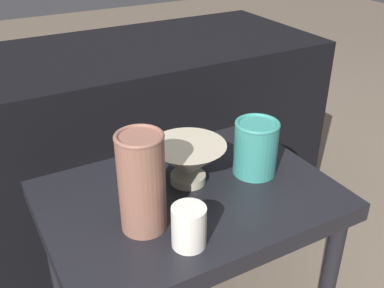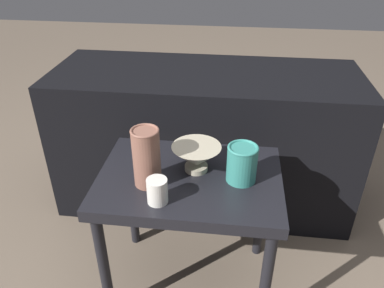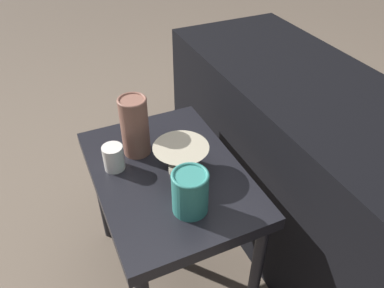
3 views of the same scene
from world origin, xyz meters
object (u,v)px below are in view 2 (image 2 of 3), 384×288
(bowl, at_px, (196,157))
(cup, at_px, (157,191))
(vase_colorful_right, at_px, (242,163))
(vase_textured_left, at_px, (146,157))

(bowl, bearing_deg, cup, -118.23)
(bowl, height_order, vase_colorful_right, vase_colorful_right)
(vase_textured_left, relative_size, cup, 2.45)
(bowl, distance_m, cup, 0.20)
(vase_textured_left, xyz_separation_m, cup, (0.05, -0.08, -0.06))
(bowl, distance_m, vase_colorful_right, 0.15)
(vase_colorful_right, bearing_deg, cup, -150.15)
(bowl, relative_size, cup, 2.06)
(vase_colorful_right, height_order, cup, vase_colorful_right)
(cup, bearing_deg, bowl, 61.77)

